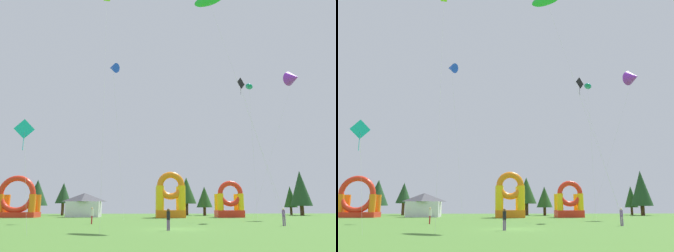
% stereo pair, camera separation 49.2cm
% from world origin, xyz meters
% --- Properties ---
extents(ground_plane, '(120.00, 120.00, 0.00)m').
position_xyz_m(ground_plane, '(0.00, 0.00, 0.00)').
color(ground_plane, '#47752D').
extents(kite_black_diamond, '(5.26, 1.11, 19.32)m').
position_xyz_m(kite_black_diamond, '(10.70, 18.21, 18.59)').
color(kite_black_diamond, black).
rests_on(kite_black_diamond, ground_plane).
extents(kite_cyan_diamond, '(1.47, 0.97, 7.41)m').
position_xyz_m(kite_cyan_diamond, '(-10.74, -5.01, 6.89)').
color(kite_cyan_diamond, '#19B7CC').
rests_on(kite_cyan_diamond, ground_plane).
extents(kite_purple_delta, '(10.17, 5.36, 22.68)m').
position_xyz_m(kite_purple_delta, '(20.33, 22.50, 21.40)').
color(kite_purple_delta, purple).
rests_on(kite_purple_delta, ground_plane).
extents(kite_green_parafoil, '(7.15, 5.77, 23.67)m').
position_xyz_m(kite_green_parafoil, '(3.97, 4.21, 23.03)').
color(kite_green_parafoil, green).
rests_on(kite_green_parafoil, ground_plane).
extents(kite_teal_parafoil, '(1.84, 5.55, 17.82)m').
position_xyz_m(kite_teal_parafoil, '(11.05, 15.05, 17.27)').
color(kite_teal_parafoil, '#0C7F7A').
rests_on(kite_teal_parafoil, ground_plane).
extents(kite_blue_delta, '(2.80, 3.39, 20.61)m').
position_xyz_m(kite_blue_delta, '(-7.04, 15.90, 19.83)').
color(kite_blue_delta, blue).
rests_on(kite_blue_delta, ground_plane).
extents(person_near_camera, '(0.36, 0.36, 1.64)m').
position_xyz_m(person_near_camera, '(10.52, 4.32, 0.98)').
color(person_near_camera, '#724C8C').
rests_on(person_near_camera, ground_plane).
extents(person_left_edge, '(0.36, 0.36, 1.68)m').
position_xyz_m(person_left_edge, '(-7.94, 8.94, 1.00)').
color(person_left_edge, '#B21E26').
rests_on(person_left_edge, ground_plane).
extents(person_midfield, '(0.39, 0.39, 1.63)m').
position_xyz_m(person_midfield, '(-0.63, -1.54, 0.97)').
color(person_midfield, '#724C8C').
rests_on(person_midfield, ground_plane).
extents(inflatable_blue_arch, '(4.62, 4.42, 7.14)m').
position_xyz_m(inflatable_blue_arch, '(1.43, 28.86, 2.71)').
color(inflatable_blue_arch, orange).
rests_on(inflatable_blue_arch, ground_plane).
extents(inflatable_red_slide, '(4.31, 3.59, 5.83)m').
position_xyz_m(inflatable_red_slide, '(11.17, 29.79, 2.10)').
color(inflatable_red_slide, red).
rests_on(inflatable_red_slide, ground_plane).
extents(inflatable_orange_dome, '(6.18, 3.95, 6.64)m').
position_xyz_m(inflatable_orange_dome, '(-23.18, 31.01, 2.36)').
color(inflatable_orange_dome, red).
rests_on(inflatable_orange_dome, ground_plane).
extents(festival_tent, '(5.42, 4.13, 3.96)m').
position_xyz_m(festival_tent, '(-12.89, 33.18, 1.98)').
color(festival_tent, silver).
rests_on(festival_tent, ground_plane).
extents(tree_row_2, '(4.28, 4.28, 7.04)m').
position_xyz_m(tree_row_2, '(-24.56, 45.84, 4.42)').
color(tree_row_2, '#4C331E').
rests_on(tree_row_2, ground_plane).
extents(tree_row_3, '(3.09, 3.09, 6.38)m').
position_xyz_m(tree_row_3, '(-18.99, 44.40, 4.30)').
color(tree_row_3, '#4C331E').
rests_on(tree_row_3, ground_plane).
extents(tree_row_4, '(4.04, 4.04, 7.47)m').
position_xyz_m(tree_row_4, '(5.57, 43.65, 4.82)').
color(tree_row_4, '#4C331E').
rests_on(tree_row_4, ground_plane).
extents(tree_row_5, '(3.12, 3.12, 5.56)m').
position_xyz_m(tree_row_5, '(8.93, 41.80, 3.51)').
color(tree_row_5, '#4C331E').
rests_on(tree_row_5, ground_plane).
extents(tree_row_6, '(2.73, 2.73, 5.88)m').
position_xyz_m(tree_row_6, '(27.58, 45.39, 3.67)').
color(tree_row_6, '#4C331E').
rests_on(tree_row_6, ground_plane).
extents(tree_row_7, '(4.23, 4.23, 8.73)m').
position_xyz_m(tree_row_7, '(28.19, 41.40, 5.24)').
color(tree_row_7, '#4C331E').
rests_on(tree_row_7, ground_plane).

